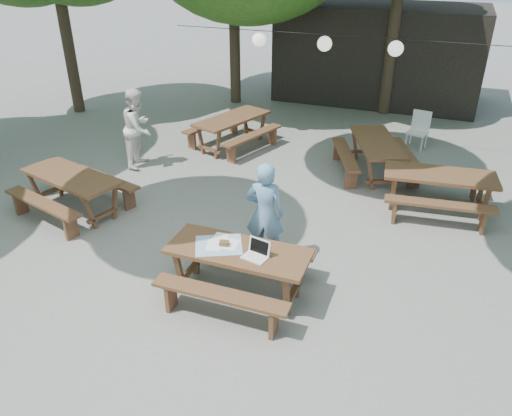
{
  "coord_description": "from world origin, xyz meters",
  "views": [
    {
      "loc": [
        2.49,
        -5.66,
        4.58
      ],
      "look_at": [
        0.22,
        0.39,
        1.05
      ],
      "focal_mm": 35.0,
      "sensor_mm": 36.0,
      "label": 1
    }
  ],
  "objects_px": {
    "picnic_table_nw": "(74,193)",
    "second_person": "(138,128)",
    "main_picnic_table": "(239,271)",
    "plastic_chair": "(417,138)",
    "woman": "(265,213)"
  },
  "relations": [
    {
      "from": "main_picnic_table",
      "to": "woman",
      "type": "relative_size",
      "value": 1.19
    },
    {
      "from": "woman",
      "to": "second_person",
      "type": "height_order",
      "value": "second_person"
    },
    {
      "from": "woman",
      "to": "second_person",
      "type": "distance_m",
      "value": 4.65
    },
    {
      "from": "woman",
      "to": "plastic_chair",
      "type": "xyz_separation_m",
      "value": [
        1.86,
        5.79,
        -0.58
      ]
    },
    {
      "from": "main_picnic_table",
      "to": "second_person",
      "type": "distance_m",
      "value": 5.23
    },
    {
      "from": "picnic_table_nw",
      "to": "woman",
      "type": "distance_m",
      "value": 3.89
    },
    {
      "from": "picnic_table_nw",
      "to": "second_person",
      "type": "relative_size",
      "value": 1.29
    },
    {
      "from": "main_picnic_table",
      "to": "plastic_chair",
      "type": "xyz_separation_m",
      "value": [
        1.91,
        6.75,
        -0.13
      ]
    },
    {
      "from": "main_picnic_table",
      "to": "second_person",
      "type": "xyz_separation_m",
      "value": [
        -3.83,
        3.53,
        0.49
      ]
    },
    {
      "from": "picnic_table_nw",
      "to": "plastic_chair",
      "type": "distance_m",
      "value": 7.96
    },
    {
      "from": "main_picnic_table",
      "to": "picnic_table_nw",
      "type": "bearing_deg",
      "value": 162.46
    },
    {
      "from": "main_picnic_table",
      "to": "plastic_chair",
      "type": "bearing_deg",
      "value": 74.22
    },
    {
      "from": "second_person",
      "to": "plastic_chair",
      "type": "xyz_separation_m",
      "value": [
        5.73,
        3.22,
        -0.62
      ]
    },
    {
      "from": "picnic_table_nw",
      "to": "plastic_chair",
      "type": "bearing_deg",
      "value": 59.25
    },
    {
      "from": "woman",
      "to": "second_person",
      "type": "xyz_separation_m",
      "value": [
        -3.88,
        2.57,
        0.04
      ]
    }
  ]
}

